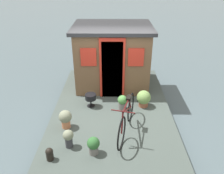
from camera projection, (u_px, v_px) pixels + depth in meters
The scene contains 11 objects.
ground_plane at pixel (112, 117), 6.59m from camera, with size 60.00×60.00×0.00m, color #4C5B60.
houseboat_deck at pixel (112, 111), 6.50m from camera, with size 5.00×3.17×0.38m.
houseboat_cabin at pixel (112, 56), 7.19m from camera, with size 1.91×2.39×1.93m.
bicycle at pixel (127, 118), 5.20m from camera, with size 1.74×0.59×0.88m.
potted_plant_succulent at pixel (93, 145), 4.66m from camera, with size 0.26×0.26×0.40m.
potted_plant_sage at pixel (144, 98), 6.29m from camera, with size 0.39×0.39×0.47m.
potted_plant_rosemary at pixel (122, 102), 6.16m from camera, with size 0.25×0.25×0.41m.
potted_plant_lavender at pixel (68, 138), 4.83m from camera, with size 0.23×0.23×0.43m.
potted_plant_ivy at pixel (65, 118), 5.43m from camera, with size 0.31×0.31×0.46m.
charcoal_grill at pixel (91, 97), 6.26m from camera, with size 0.31×0.31×0.38m.
mooring_bollard at pixel (50, 154), 4.54m from camera, with size 0.15×0.15×0.29m.
Camera 1 is at (-5.43, -0.04, 3.83)m, focal length 36.47 mm.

